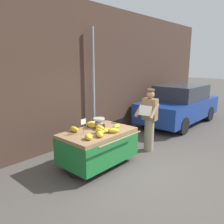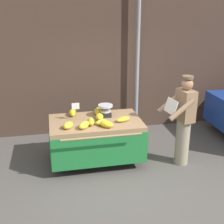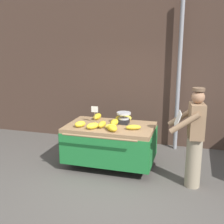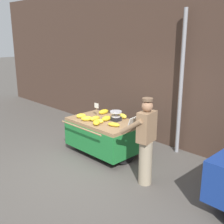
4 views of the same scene
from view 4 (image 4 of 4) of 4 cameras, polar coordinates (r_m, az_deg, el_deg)
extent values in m
plane|color=#514C47|center=(6.11, -5.31, -12.13)|extent=(60.00, 60.00, 0.00)
cube|color=#473328|center=(7.36, 10.35, 9.33)|extent=(16.00, 0.24, 4.12)
cylinder|color=gray|center=(6.76, 13.86, 5.46)|extent=(0.09, 0.09, 3.39)
cube|color=#93704C|center=(6.67, -1.69, -2.02)|extent=(1.70, 1.05, 0.08)
cylinder|color=black|center=(7.35, -5.75, -3.80)|extent=(0.05, 0.80, 0.80)
cylinder|color=#B7B7BC|center=(7.37, -5.90, -3.75)|extent=(0.01, 0.14, 0.14)
cylinder|color=black|center=(6.30, 3.14, -7.14)|extent=(0.05, 0.80, 0.80)
cylinder|color=#B7B7BC|center=(6.28, 3.34, -7.22)|extent=(0.01, 0.14, 0.14)
cylinder|color=#4C4742|center=(7.10, 0.97, -4.54)|extent=(0.05, 0.05, 0.78)
cube|color=#1E7233|center=(6.46, -5.09, -5.88)|extent=(1.70, 0.02, 0.60)
cube|color=#1E7233|center=(7.12, 1.42, -3.72)|extent=(1.70, 0.02, 0.60)
cube|color=#1E7233|center=(7.39, -6.16, -3.09)|extent=(0.02, 1.05, 0.60)
cube|color=#1E7233|center=(6.22, 3.70, -6.70)|extent=(0.02, 1.05, 0.60)
cylinder|color=#93704C|center=(6.23, -6.44, -3.21)|extent=(1.36, 0.04, 0.04)
cube|color=black|center=(6.61, 0.79, -1.40)|extent=(0.20, 0.20, 0.09)
cylinder|color=#B7B7BC|center=(6.58, 0.79, -0.57)|extent=(0.02, 0.02, 0.11)
cylinder|color=#B7B7BC|center=(6.56, 0.79, 0.04)|extent=(0.28, 0.28, 0.04)
cylinder|color=#B7B7BC|center=(6.59, 0.79, -0.86)|extent=(0.21, 0.21, 0.03)
cylinder|color=#997A51|center=(6.93, -3.13, -0.05)|extent=(0.01, 0.01, 0.22)
cube|color=white|center=(6.88, -3.18, 1.31)|extent=(0.14, 0.01, 0.12)
ellipsoid|color=gold|center=(7.15, -1.71, 0.05)|extent=(0.15, 0.31, 0.12)
ellipsoid|color=yellow|center=(6.86, -6.30, -0.77)|extent=(0.25, 0.28, 0.11)
ellipsoid|color=yellow|center=(6.45, -2.63, -1.85)|extent=(0.26, 0.22, 0.09)
ellipsoid|color=yellow|center=(6.62, -5.18, -1.32)|extent=(0.27, 0.30, 0.12)
ellipsoid|color=gold|center=(6.77, 0.58, -0.83)|extent=(0.14, 0.26, 0.12)
ellipsoid|color=yellow|center=(6.79, 2.14, -0.82)|extent=(0.28, 0.17, 0.12)
ellipsoid|color=gold|center=(6.31, -3.17, -2.14)|extent=(0.30, 0.30, 0.11)
ellipsoid|color=gold|center=(6.59, -1.12, -1.31)|extent=(0.16, 0.27, 0.12)
ellipsoid|color=gold|center=(6.60, -3.46, -1.31)|extent=(0.14, 0.28, 0.12)
ellipsoid|color=gold|center=(6.20, 0.36, -2.55)|extent=(0.32, 0.22, 0.09)
cylinder|color=gray|center=(5.53, 6.80, -10.16)|extent=(0.26, 0.26, 0.88)
cube|color=#8C6B4C|center=(5.26, 7.05, -2.98)|extent=(0.28, 0.41, 0.58)
sphere|color=#9E7051|center=(5.15, 7.20, 1.19)|extent=(0.21, 0.21, 0.21)
cylinder|color=brown|center=(5.12, 7.25, 2.54)|extent=(0.20, 0.20, 0.05)
cylinder|color=#8C6B4C|center=(5.19, 3.85, -3.02)|extent=(0.49, 0.16, 0.37)
cylinder|color=#8C6B4C|center=(5.53, 6.26, -1.90)|extent=(0.49, 0.16, 0.37)
cube|color=silver|center=(5.40, 4.32, -2.18)|extent=(0.14, 0.35, 0.25)
camera|label=1|loc=(8.20, -39.82, 9.24)|focal=36.26mm
camera|label=2|loc=(5.49, -54.36, 9.82)|focal=48.10mm
camera|label=3|loc=(3.28, -55.12, 0.55)|focal=44.26mm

